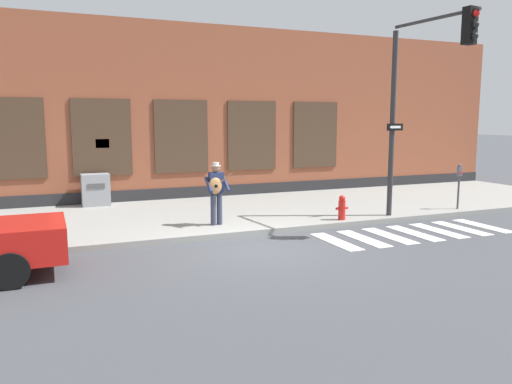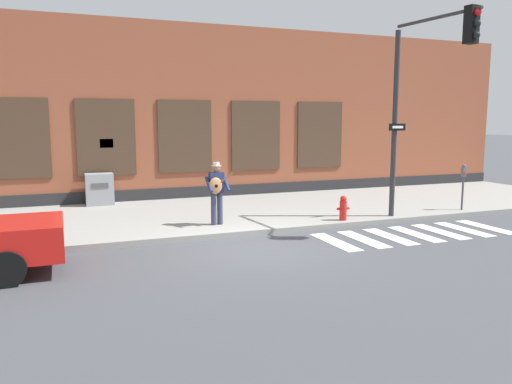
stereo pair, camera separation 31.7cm
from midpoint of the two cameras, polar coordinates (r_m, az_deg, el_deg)
name	(u,v)px [view 2 (the right image)]	position (r m, az deg, el deg)	size (l,w,h in m)	color
ground_plane	(257,248)	(11.64, 0.89, -6.46)	(160.00, 160.00, 0.00)	#424449
sidewalk	(208,214)	(15.45, -4.87, -2.54)	(28.00, 5.97, 0.15)	gray
building_backdrop	(173,115)	(20.01, -9.02, 8.72)	(28.00, 4.06, 6.34)	brown
crosswalk	(415,234)	(13.74, 18.39, -4.59)	(5.20, 1.90, 0.01)	silver
busker	(217,189)	(13.34, -3.86, 0.31)	(0.71, 0.52, 1.69)	#33384C
traffic_light	(423,84)	(14.37, 19.15, 11.60)	(0.73, 2.78, 5.49)	#2D2D30
parking_meter	(463,180)	(16.94, 23.11, 1.27)	(0.13, 0.11, 1.44)	#47474C
utility_box	(100,189)	(17.31, -16.95, 0.31)	(0.89, 0.60, 1.05)	gray
fire_hydrant	(343,208)	(14.27, 10.56, -1.82)	(0.38, 0.20, 0.70)	red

